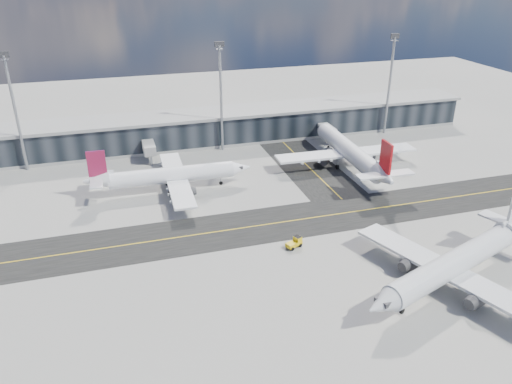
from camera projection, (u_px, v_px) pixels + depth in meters
ground at (279, 233)px, 95.98m from camera, size 300.00×300.00×0.00m
taxiway_lanes at (280, 206)px, 106.29m from camera, size 180.00×63.00×0.03m
terminal_concourse at (217, 128)px, 141.81m from camera, size 152.00×19.80×8.80m
floodlight_masts at (221, 94)px, 130.87m from camera, size 102.50×0.70×28.90m
airliner_af at (170, 176)px, 112.07m from camera, size 37.14×31.61×11.03m
airliner_redtail at (350, 152)px, 124.16m from camera, size 36.69×43.09×12.78m
airliner_near at (456, 263)px, 79.59m from camera, size 39.25×33.92×11.99m
baggage_tug at (295, 242)px, 91.06m from camera, size 3.39×2.57×1.92m
service_van at (330, 151)px, 134.25m from camera, size 2.76×5.20×1.39m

